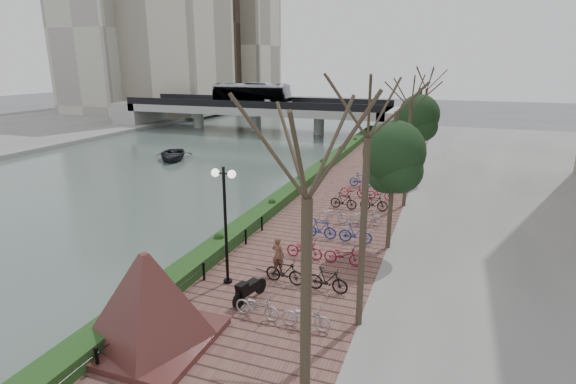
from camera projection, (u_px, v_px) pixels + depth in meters
The scene contains 14 objects.
ground at pixel (129, 322), 16.31m from camera, with size 220.00×220.00×0.00m, color #59595B.
river_water at pixel (173, 159), 43.82m from camera, with size 30.00×130.00×0.02m, color #465851.
promenade at pixel (346, 197), 30.71m from camera, with size 8.00×75.00×0.50m, color brown.
hedge at pixel (310, 176), 33.94m from camera, with size 1.10×56.00×0.60m, color #133614.
chain_fence at pixel (191, 283), 17.42m from camera, with size 0.10×14.10×0.70m.
granite_monument at pixel (148, 299), 13.88m from camera, with size 5.49×5.49×3.06m.
lamppost at pixel (225, 201), 17.26m from camera, with size 1.02×0.32×4.79m.
motorcycle at pixel (250, 288), 16.70m from camera, with size 0.50×1.60×1.00m, color black, non-canonical shape.
pedestrian at pixel (278, 255), 18.87m from camera, with size 0.58×0.38×1.60m, color brown.
bicycle_parking at pixel (343, 224), 23.45m from camera, with size 2.40×19.89×1.00m.
street_trees at pixel (401, 167), 24.09m from camera, with size 3.20×37.12×6.80m.
bridge at pixel (255, 106), 60.97m from camera, with size 36.00×10.77×6.50m.
boat at pixel (172, 155), 43.29m from camera, with size 3.51×4.92×1.02m, color black.
far_buildings at pixel (171, 24), 85.05m from camera, with size 35.00×38.00×38.00m.
Camera 1 is at (10.37, -11.49, 9.08)m, focal length 28.00 mm.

